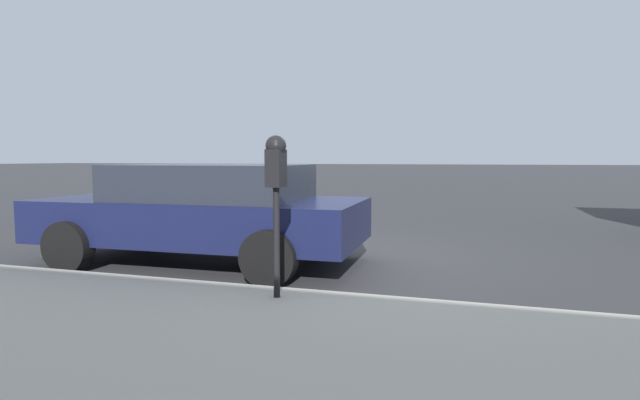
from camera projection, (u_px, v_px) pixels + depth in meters
ground_plane at (321, 257)px, 7.16m from camera, size 220.00×220.00×0.00m
parking_meter at (276, 174)px, 4.52m from camera, size 0.21×0.19×1.49m
car_navy at (204, 210)px, 6.68m from camera, size 2.15×4.35×1.33m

